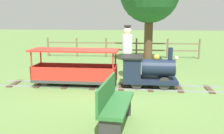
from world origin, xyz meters
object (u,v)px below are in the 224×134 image
object	(u,v)px
conductor_person	(127,48)
park_bench	(114,104)
locomotive	(147,70)
passenger_car	(75,71)

from	to	relation	value
conductor_person	park_bench	xyz separation A→B (m)	(3.38, -0.05, -0.54)
locomotive	park_bench	distance (m)	2.55
passenger_car	park_bench	xyz separation A→B (m)	(2.47, 1.32, -0.01)
locomotive	conductor_person	distance (m)	1.17
passenger_car	conductor_person	xyz separation A→B (m)	(-0.91, 1.37, 0.53)
locomotive	passenger_car	bearing A→B (deg)	-90.00
passenger_car	conductor_person	distance (m)	1.73
conductor_person	park_bench	size ratio (longest dim) A/B	1.22
conductor_person	locomotive	bearing A→B (deg)	31.87
locomotive	conductor_person	xyz separation A→B (m)	(-0.91, -0.56, 0.47)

